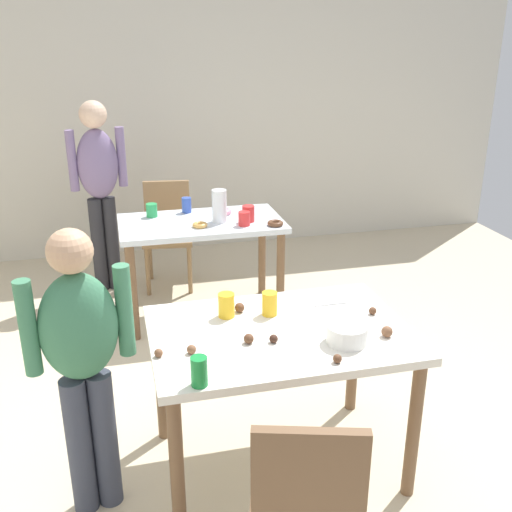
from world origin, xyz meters
name	(u,v)px	position (x,y,z in m)	size (l,w,h in m)	color
ground_plane	(287,440)	(0.00, 0.00, 0.00)	(6.40, 6.40, 0.00)	beige
wall_back	(192,114)	(0.00, 3.20, 1.30)	(6.40, 0.10, 2.60)	beige
dining_table_near	(279,349)	(-0.09, -0.15, 0.65)	(1.19, 0.82, 0.75)	silver
dining_table_far	(202,236)	(-0.18, 1.59, 0.64)	(1.17, 0.66, 0.75)	silver
chair_near_table	(306,500)	(-0.22, -0.94, 0.50)	(0.50, 0.50, 0.87)	brown
chair_far_table	(168,228)	(-0.37, 2.28, 0.50)	(0.45, 0.45, 0.87)	olive
person_girl_near	(82,354)	(-0.97, -0.22, 0.78)	(0.46, 0.26, 1.33)	#383D4C
person_adult_far	(99,180)	(-0.88, 2.28, 0.93)	(0.46, 0.26, 1.55)	#28282D
mixing_bowl	(347,334)	(0.16, -0.34, 0.79)	(0.18, 0.18, 0.09)	white
soda_can	(199,371)	(-0.52, -0.51, 0.81)	(0.07, 0.07, 0.12)	#198438
fork_near	(331,304)	(0.23, 0.05, 0.75)	(0.17, 0.02, 0.01)	silver
cup_near_0	(270,304)	(-0.10, 0.01, 0.81)	(0.07, 0.07, 0.12)	yellow
cup_near_1	(226,305)	(-0.31, 0.04, 0.81)	(0.08, 0.08, 0.12)	yellow
cake_ball_0	(240,308)	(-0.23, 0.07, 0.77)	(0.05, 0.05, 0.05)	brown
cake_ball_1	(274,339)	(-0.15, -0.26, 0.77)	(0.04, 0.04, 0.04)	#3D2319
cake_ball_2	(373,311)	(0.39, -0.11, 0.77)	(0.04, 0.04, 0.04)	brown
cake_ball_3	(249,339)	(-0.26, -0.24, 0.77)	(0.04, 0.04, 0.04)	brown
cake_ball_4	(159,353)	(-0.66, -0.26, 0.77)	(0.04, 0.04, 0.04)	brown
cake_ball_5	(191,349)	(-0.52, -0.27, 0.77)	(0.04, 0.04, 0.04)	brown
cake_ball_6	(387,332)	(0.35, -0.33, 0.78)	(0.05, 0.05, 0.05)	brown
cake_ball_7	(337,359)	(0.06, -0.49, 0.77)	(0.04, 0.04, 0.04)	brown
pitcher_far	(219,206)	(-0.06, 1.54, 0.87)	(0.11, 0.11, 0.24)	white
cup_far_0	(187,205)	(-0.25, 1.83, 0.81)	(0.07, 0.07, 0.11)	#3351B2
cup_far_1	(244,219)	(0.10, 1.41, 0.80)	(0.08, 0.08, 0.10)	red
cup_far_2	(152,210)	(-0.52, 1.78, 0.80)	(0.08, 0.08, 0.10)	green
cup_far_3	(248,214)	(0.15, 1.50, 0.81)	(0.09, 0.09, 0.12)	red
donut_far_0	(200,225)	(-0.21, 1.45, 0.77)	(0.11, 0.11, 0.03)	gold
donut_far_1	(223,211)	(0.00, 1.72, 0.77)	(0.14, 0.14, 0.04)	pink
donut_far_2	(275,223)	(0.31, 1.36, 0.77)	(0.11, 0.11, 0.03)	brown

